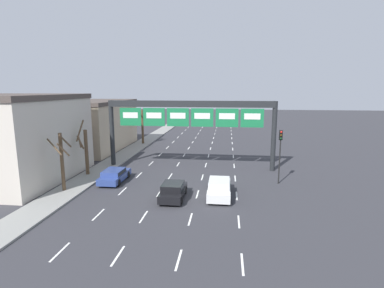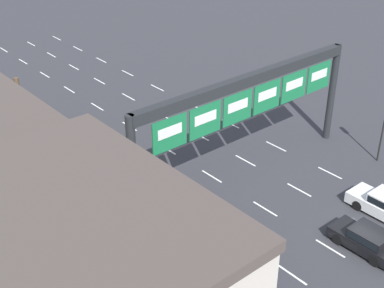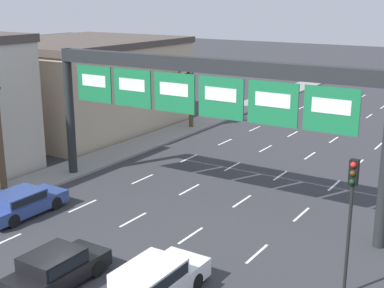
{
  "view_description": "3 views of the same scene",
  "coord_description": "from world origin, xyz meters",
  "px_view_note": "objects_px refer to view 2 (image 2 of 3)",
  "views": [
    {
      "loc": [
        4.01,
        -23.13,
        8.81
      ],
      "look_at": [
        0.43,
        7.41,
        3.15
      ],
      "focal_mm": 28.0,
      "sensor_mm": 36.0,
      "label": 1
    },
    {
      "loc": [
        -22.89,
        -11.95,
        19.76
      ],
      "look_at": [
        -2.06,
        12.62,
        2.02
      ],
      "focal_mm": 50.0,
      "sensor_mm": 36.0,
      "label": 2
    },
    {
      "loc": [
        13.6,
        -12.6,
        10.33
      ],
      "look_at": [
        -2.38,
        12.42,
        2.21
      ],
      "focal_mm": 50.0,
      "sensor_mm": 36.0,
      "label": 3
    }
  ],
  "objects_px": {
    "sign_gantry": "(249,98)",
    "tree_bare_third": "(237,285)",
    "tree_bare_closest": "(162,236)",
    "car_black": "(367,239)",
    "tree_bare_second": "(19,107)",
    "car_blue": "(236,254)"
  },
  "relations": [
    {
      "from": "tree_bare_closest",
      "to": "tree_bare_third",
      "type": "height_order",
      "value": "tree_bare_closest"
    },
    {
      "from": "tree_bare_closest",
      "to": "tree_bare_third",
      "type": "bearing_deg",
      "value": -85.94
    },
    {
      "from": "sign_gantry",
      "to": "tree_bare_second",
      "type": "xyz_separation_m",
      "value": [
        -9.56,
        13.93,
        -2.67
      ]
    },
    {
      "from": "sign_gantry",
      "to": "car_black",
      "type": "bearing_deg",
      "value": -91.26
    },
    {
      "from": "tree_bare_second",
      "to": "car_blue",
      "type": "bearing_deg",
      "value": -81.59
    },
    {
      "from": "tree_bare_closest",
      "to": "tree_bare_second",
      "type": "height_order",
      "value": "tree_bare_second"
    },
    {
      "from": "car_black",
      "to": "tree_bare_closest",
      "type": "relative_size",
      "value": 0.72
    },
    {
      "from": "tree_bare_closest",
      "to": "tree_bare_second",
      "type": "relative_size",
      "value": 0.99
    },
    {
      "from": "car_blue",
      "to": "tree_bare_closest",
      "type": "bearing_deg",
      "value": 154.57
    },
    {
      "from": "car_blue",
      "to": "car_black",
      "type": "relative_size",
      "value": 1.1
    },
    {
      "from": "car_black",
      "to": "tree_bare_third",
      "type": "xyz_separation_m",
      "value": [
        -9.71,
        0.55,
        2.17
      ]
    },
    {
      "from": "sign_gantry",
      "to": "car_black",
      "type": "xyz_separation_m",
      "value": [
        -0.21,
        -9.72,
        -5.24
      ]
    },
    {
      "from": "car_blue",
      "to": "tree_bare_third",
      "type": "xyz_separation_m",
      "value": [
        -3.29,
        -3.27,
        2.22
      ]
    },
    {
      "from": "sign_gantry",
      "to": "tree_bare_closest",
      "type": "xyz_separation_m",
      "value": [
        -10.28,
        -4.16,
        -3.21
      ]
    },
    {
      "from": "car_black",
      "to": "tree_bare_closest",
      "type": "bearing_deg",
      "value": 151.09
    },
    {
      "from": "sign_gantry",
      "to": "car_blue",
      "type": "relative_size",
      "value": 4.22
    },
    {
      "from": "tree_bare_third",
      "to": "car_black",
      "type": "bearing_deg",
      "value": -3.27
    },
    {
      "from": "sign_gantry",
      "to": "tree_bare_third",
      "type": "height_order",
      "value": "sign_gantry"
    },
    {
      "from": "tree_bare_closest",
      "to": "car_black",
      "type": "bearing_deg",
      "value": -28.91
    },
    {
      "from": "tree_bare_second",
      "to": "tree_bare_third",
      "type": "xyz_separation_m",
      "value": [
        -0.36,
        -23.09,
        -0.39
      ]
    },
    {
      "from": "car_blue",
      "to": "tree_bare_second",
      "type": "relative_size",
      "value": 0.78
    },
    {
      "from": "car_black",
      "to": "tree_bare_third",
      "type": "bearing_deg",
      "value": 176.73
    }
  ]
}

